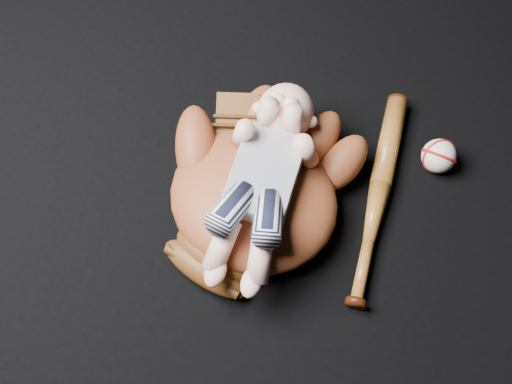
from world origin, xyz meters
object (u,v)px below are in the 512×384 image
baseball_glove (254,195)px  baseball_bat (378,197)px  baseball (439,156)px  newborn_baby (260,187)px

baseball_glove → baseball_bat: (0.20, 0.12, -0.05)m
baseball_bat → baseball: size_ratio=6.68×
newborn_baby → baseball_bat: size_ratio=0.88×
newborn_baby → baseball: 0.37m
baseball_glove → newborn_baby: 0.06m
baseball_bat → baseball: 0.14m
baseball → baseball_glove: bearing=-137.4°
baseball_glove → newborn_baby: newborn_baby is taller
baseball_glove → baseball_bat: 0.23m
newborn_baby → baseball: (0.25, 0.25, -0.09)m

